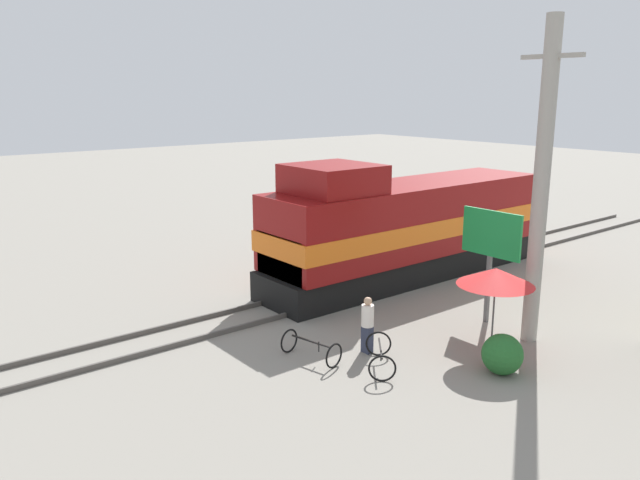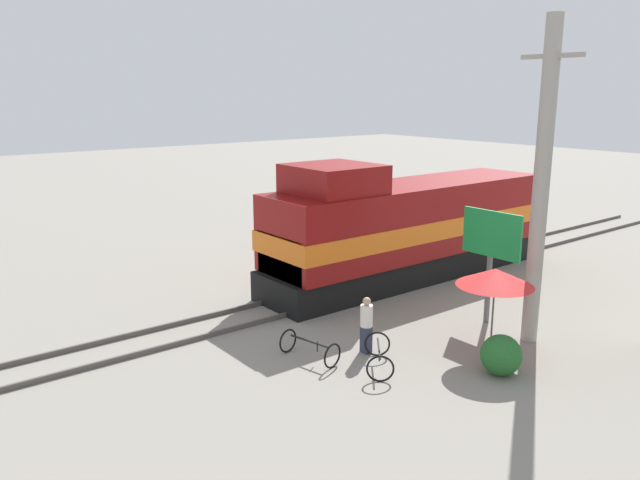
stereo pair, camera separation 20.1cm
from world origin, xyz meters
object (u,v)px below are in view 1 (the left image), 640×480
locomotive (402,228)px  vendor_umbrella (496,277)px  billboard_sign (491,240)px  person_bystander (367,323)px  bicycle (380,355)px  bicycle_spare (311,348)px  utility_pole (541,184)px

locomotive → vendor_umbrella: locomotive is taller
locomotive → billboard_sign: 5.11m
person_bystander → billboard_sign: bearing=82.6°
bicycle → bicycle_spare: (-1.52, -1.08, -0.02)m
utility_pole → billboard_sign: 2.53m
billboard_sign → utility_pole: bearing=-7.0°
utility_pole → bicycle_spare: (-2.80, -5.80, -4.18)m
utility_pole → person_bystander: utility_pole is taller
bicycle → bicycle_spare: bearing=165.8°
vendor_umbrella → billboard_sign: billboard_sign is taller
utility_pole → billboard_sign: bearing=173.0°
person_bystander → vendor_umbrella: bearing=52.5°
locomotive → bicycle_spare: bearing=-62.7°
person_bystander → locomotive: bearing=126.8°
locomotive → vendor_umbrella: 7.10m
locomotive → bicycle_spare: (3.75, -7.28, -1.62)m
locomotive → utility_pole: (6.55, -1.48, 2.55)m
person_bystander → bicycle_spare: size_ratio=0.93×
utility_pole → vendor_umbrella: bearing=-95.3°
bicycle → utility_pole: bearing=25.3°
person_bystander → bicycle: (0.95, -0.43, -0.50)m
vendor_umbrella → billboard_sign: 2.38m
billboard_sign → vendor_umbrella: bearing=-49.8°
utility_pole → bicycle_spare: size_ratio=5.23×
vendor_umbrella → bicycle: vendor_umbrella is taller
locomotive → person_bystander: bearing=-53.2°
billboard_sign → person_bystander: (-0.58, -4.50, -1.75)m
locomotive → utility_pole: 7.19m
vendor_umbrella → bicycle_spare: vendor_umbrella is taller
utility_pole → bicycle_spare: 7.68m
billboard_sign → person_bystander: bearing=-97.4°
person_bystander → bicycle_spare: bearing=-110.7°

